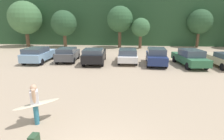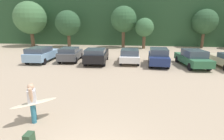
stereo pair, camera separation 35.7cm
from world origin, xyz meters
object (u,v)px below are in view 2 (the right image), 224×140
parked_car_dark_gray (70,54)px  backpack_dropped (29,140)px  parked_car_forest_green (193,58)px  surfboard_cream (35,103)px  person_adult (32,100)px  parked_car_white (130,55)px  parked_car_navy (158,56)px  parked_car_sky_blue (41,54)px  parked_car_black (97,55)px

parked_car_dark_gray → backpack_dropped: (3.36, -13.01, -0.54)m
parked_car_forest_green → surfboard_cream: parked_car_forest_green is taller
person_adult → backpack_dropped: size_ratio=3.56×
parked_car_forest_green → parked_car_white: bearing=73.2°
surfboard_cream → backpack_dropped: size_ratio=3.62×
backpack_dropped → parked_car_navy: bearing=66.2°
parked_car_sky_blue → parked_car_black: bearing=-90.8°
parked_car_black → parked_car_navy: bearing=-94.8°
parked_car_forest_green → parked_car_dark_gray: bearing=78.9°
surfboard_cream → backpack_dropped: bearing=68.4°
parked_car_sky_blue → parked_car_black: 5.71m
parked_car_sky_blue → backpack_dropped: 13.79m
parked_car_dark_gray → parked_car_navy: (8.82, -0.64, 0.06)m
parked_car_sky_blue → parked_car_navy: 11.63m
parked_car_navy → parked_car_black: bearing=92.3°
parked_car_navy → surfboard_cream: 12.48m
parked_car_sky_blue → parked_car_navy: parked_car_navy is taller
person_adult → backpack_dropped: bearing=88.0°
backpack_dropped → parked_car_sky_blue: bearing=116.6°
parked_car_black → backpack_dropped: 12.47m
parked_car_dark_gray → parked_car_forest_green: (11.85, -0.82, 0.02)m
parked_car_forest_green → parked_car_navy: bearing=79.6°
parked_car_black → parked_car_white: (3.22, 0.73, -0.08)m
parked_car_dark_gray → parked_car_navy: bearing=-99.7°
parked_car_dark_gray → surfboard_cream: 11.88m
parked_car_navy → person_adult: size_ratio=2.70×
surfboard_cream → parked_car_white: bearing=-149.7°
parked_car_black → backpack_dropped: (0.46, -12.44, -0.59)m
parked_car_black → parked_car_forest_green: size_ratio=0.99×
parked_car_navy → backpack_dropped: size_ratio=9.61×
parked_car_sky_blue → person_adult: (5.50, -10.87, 0.09)m
parked_car_white → parked_car_forest_green: size_ratio=0.95×
parked_car_sky_blue → parked_car_forest_green: 14.66m
surfboard_cream → backpack_dropped: 1.67m
parked_car_sky_blue → parked_car_dark_gray: 2.90m
parked_car_navy → surfboard_cream: parked_car_navy is taller
parked_car_dark_gray → backpack_dropped: bearing=-171.1°
parked_car_black → parked_car_white: bearing=-81.3°
parked_car_black → parked_car_navy: 5.92m
parked_car_white → parked_car_forest_green: bearing=-100.9°
parked_car_dark_gray → parked_car_sky_blue: bearing=98.3°
parked_car_black → parked_car_navy: (5.92, -0.08, 0.01)m
parked_car_white → parked_car_navy: size_ratio=1.08×
parked_car_forest_green → person_adult: (-9.16, -10.74, 0.12)m
parked_car_dark_gray → parked_car_white: (6.13, 0.16, -0.03)m
person_adult → backpack_dropped: (0.68, -1.45, -0.68)m
parked_car_sky_blue → parked_car_black: size_ratio=0.90×
parked_car_dark_gray → surfboard_cream: bearing=-172.1°
parked_car_forest_green → backpack_dropped: parked_car_forest_green is taller
parked_car_forest_green → person_adult: size_ratio=3.05×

